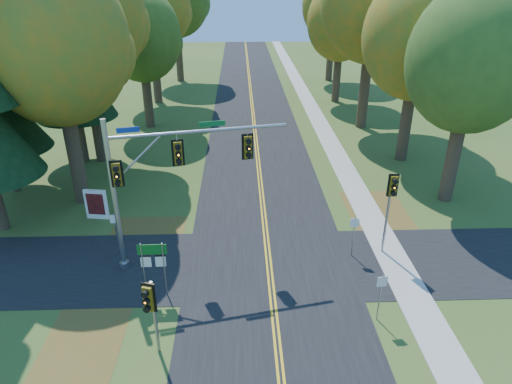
{
  "coord_description": "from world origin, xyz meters",
  "views": [
    {
      "loc": [
        -1.3,
        -16.5,
        12.94
      ],
      "look_at": [
        -0.58,
        3.55,
        3.2
      ],
      "focal_mm": 32.0,
      "sensor_mm": 36.0,
      "label": 1
    }
  ],
  "objects_px": {
    "east_signal_pole": "(391,194)",
    "info_kiosk": "(96,204)",
    "traffic_mast": "(158,173)",
    "route_sign_cluster": "(153,259)"
  },
  "relations": [
    {
      "from": "traffic_mast",
      "to": "info_kiosk",
      "type": "xyz_separation_m",
      "value": [
        -4.61,
        4.62,
        -3.88
      ]
    },
    {
      "from": "east_signal_pole",
      "to": "info_kiosk",
      "type": "bearing_deg",
      "value": 165.53
    },
    {
      "from": "traffic_mast",
      "to": "route_sign_cluster",
      "type": "relative_size",
      "value": 3.0
    },
    {
      "from": "traffic_mast",
      "to": "route_sign_cluster",
      "type": "height_order",
      "value": "traffic_mast"
    },
    {
      "from": "traffic_mast",
      "to": "route_sign_cluster",
      "type": "distance_m",
      "value": 3.83
    },
    {
      "from": "info_kiosk",
      "to": "route_sign_cluster",
      "type": "bearing_deg",
      "value": -49.17
    },
    {
      "from": "traffic_mast",
      "to": "route_sign_cluster",
      "type": "xyz_separation_m",
      "value": [
        -0.1,
        -2.5,
        -2.89
      ]
    },
    {
      "from": "east_signal_pole",
      "to": "info_kiosk",
      "type": "distance_m",
      "value": 16.23
    },
    {
      "from": "east_signal_pole",
      "to": "info_kiosk",
      "type": "xyz_separation_m",
      "value": [
        -15.46,
        4.29,
        -2.47
      ]
    },
    {
      "from": "traffic_mast",
      "to": "route_sign_cluster",
      "type": "bearing_deg",
      "value": -104.11
    }
  ]
}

